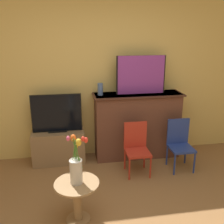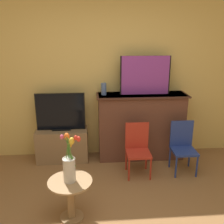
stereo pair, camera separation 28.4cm
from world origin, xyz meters
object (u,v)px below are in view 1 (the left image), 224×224
at_px(painting, 141,75).
at_px(chair_red, 137,146).
at_px(tv_monitor, 57,114).
at_px(chair_blue, 180,142).
at_px(vase_tulips, 76,166).

xyz_separation_m(painting, chair_red, (-0.17, -0.50, -0.92)).
distance_m(painting, chair_red, 1.06).
distance_m(tv_monitor, chair_blue, 1.86).
xyz_separation_m(tv_monitor, chair_red, (1.10, -0.49, -0.38)).
bearing_deg(chair_blue, chair_red, -177.91).
height_order(painting, chair_red, painting).
bearing_deg(vase_tulips, chair_blue, 30.95).
distance_m(chair_red, vase_tulips, 1.27).
xyz_separation_m(painting, tv_monitor, (-1.28, -0.01, -0.54)).
bearing_deg(tv_monitor, chair_blue, -14.87).
bearing_deg(chair_red, tv_monitor, 155.99).
distance_m(painting, chair_blue, 1.14).
distance_m(chair_blue, vase_tulips, 1.80).
xyz_separation_m(chair_blue, vase_tulips, (-1.53, -0.91, 0.25)).
xyz_separation_m(tv_monitor, chair_blue, (1.76, -0.47, -0.38)).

